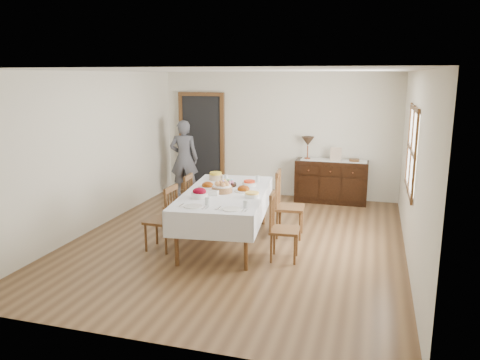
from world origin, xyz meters
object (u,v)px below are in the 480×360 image
(chair_left_far, at_px, (181,203))
(sideboard, at_px, (331,181))
(chair_right_near, at_px, (281,226))
(table_lamp, at_px, (308,142))
(chair_left_near, at_px, (164,217))
(dining_table, at_px, (225,198))
(person, at_px, (184,156))
(chair_right_far, at_px, (287,204))

(chair_left_far, distance_m, sideboard, 3.35)
(chair_right_near, distance_m, table_lamp, 3.40)
(sideboard, bearing_deg, chair_left_near, -121.89)
(dining_table, relative_size, person, 1.43)
(chair_right_near, distance_m, chair_right_far, 0.99)
(chair_left_far, bearing_deg, chair_left_near, 2.08)
(chair_right_near, height_order, person, person)
(chair_left_near, relative_size, chair_right_far, 0.92)
(table_lamp, bearing_deg, chair_left_far, -123.54)
(dining_table, xyz_separation_m, table_lamp, (0.83, 2.88, 0.50))
(chair_left_near, xyz_separation_m, sideboard, (2.11, 3.39, -0.06))
(dining_table, height_order, sideboard, sideboard)
(sideboard, xyz_separation_m, table_lamp, (-0.50, 0.03, 0.78))
(chair_left_near, relative_size, person, 0.56)
(chair_right_far, bearing_deg, chair_right_near, -178.22)
(dining_table, distance_m, chair_right_far, 1.02)
(chair_left_far, bearing_deg, dining_table, 66.04)
(chair_left_far, distance_m, person, 2.35)
(dining_table, relative_size, chair_left_far, 2.59)
(dining_table, xyz_separation_m, chair_left_far, (-0.87, 0.32, -0.23))
(chair_left_far, bearing_deg, sideboard, 135.31)
(chair_left_near, bearing_deg, person, -160.07)
(dining_table, height_order, table_lamp, table_lamp)
(chair_left_near, xyz_separation_m, table_lamp, (1.61, 3.42, 0.72))
(sideboard, height_order, table_lamp, table_lamp)
(person, bearing_deg, dining_table, 112.95)
(chair_left_near, distance_m, chair_right_near, 1.73)
(sideboard, bearing_deg, dining_table, -115.04)
(chair_left_near, relative_size, chair_left_far, 1.02)
(dining_table, xyz_separation_m, person, (-1.72, 2.47, 0.15))
(chair_right_far, xyz_separation_m, table_lamp, (-0.01, 2.33, 0.68))
(dining_table, distance_m, chair_left_near, 0.97)
(dining_table, bearing_deg, person, 118.17)
(chair_right_far, bearing_deg, table_lamp, -3.99)
(person, bearing_deg, chair_left_far, 99.71)
(chair_left_near, xyz_separation_m, person, (-0.94, 3.02, 0.38))
(chair_left_near, height_order, chair_left_far, chair_left_near)
(chair_left_far, bearing_deg, chair_right_near, 63.75)
(chair_right_near, height_order, table_lamp, table_lamp)
(chair_right_far, distance_m, sideboard, 2.35)
(dining_table, distance_m, chair_left_far, 0.95)
(chair_left_near, bearing_deg, sideboard, 150.79)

